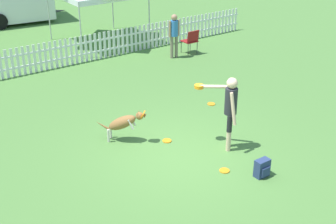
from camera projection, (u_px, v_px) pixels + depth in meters
name	position (u px, v px, depth m)	size (l,w,h in m)	color
ground_plane	(182.00, 155.00, 10.58)	(240.00, 240.00, 0.00)	#4C7A38
handler_person	(229.00, 105.00, 10.38)	(0.67, 1.09, 1.75)	beige
leaping_dog	(124.00, 122.00, 10.95)	(0.98, 0.94, 0.83)	olive
frisbee_near_handler	(211.00, 104.00, 13.05)	(0.22, 0.22, 0.02)	orange
frisbee_near_dog	(167.00, 141.00, 11.14)	(0.22, 0.22, 0.02)	orange
frisbee_midfield	(224.00, 171.00, 9.95)	(0.22, 0.22, 0.02)	orange
backpack_on_grass	(262.00, 168.00, 9.70)	(0.32, 0.22, 0.39)	navy
picket_fence	(56.00, 54.00, 15.55)	(16.34, 0.04, 0.94)	white
folding_chair_blue_left	(191.00, 40.00, 16.86)	(0.49, 0.51, 0.89)	#333338
spectator_standing	(174.00, 32.00, 16.29)	(0.41, 0.27, 1.56)	#7A705B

